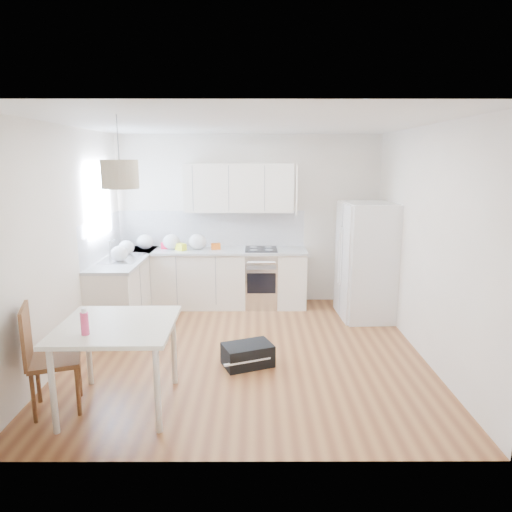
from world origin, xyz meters
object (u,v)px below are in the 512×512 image
at_px(refrigerator, 367,261).
at_px(dining_chair, 55,358).
at_px(gym_bag, 248,355).
at_px(dining_table, 117,333).

distance_m(refrigerator, dining_chair, 4.36).
xyz_separation_m(dining_chair, gym_bag, (1.77, 0.93, -0.39)).
distance_m(dining_table, dining_chair, 0.62).
bearing_deg(dining_chair, dining_table, -13.89).
relative_size(dining_chair, gym_bag, 1.90).
distance_m(dining_table, gym_bag, 1.60).
bearing_deg(dining_table, gym_bag, 35.28).
height_order(dining_chair, gym_bag, dining_chair).
relative_size(dining_table, dining_chair, 1.03).
height_order(dining_table, dining_chair, dining_chair).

